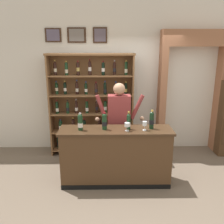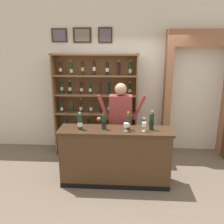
{
  "view_description": "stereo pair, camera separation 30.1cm",
  "coord_description": "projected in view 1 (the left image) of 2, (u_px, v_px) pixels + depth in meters",
  "views": [
    {
      "loc": [
        -0.23,
        -3.77,
        2.31
      ],
      "look_at": [
        -0.17,
        0.12,
        1.23
      ],
      "focal_mm": 38.96,
      "sensor_mm": 36.0,
      "label": 1
    },
    {
      "loc": [
        0.07,
        -3.77,
        2.31
      ],
      "look_at": [
        -0.17,
        0.12,
        1.23
      ],
      "focal_mm": 38.96,
      "sensor_mm": 36.0,
      "label": 2
    }
  ],
  "objects": [
    {
      "name": "tasting_bottle_rosso",
      "position": [
        104.0,
        121.0,
        3.96
      ],
      "size": [
        0.08,
        0.08,
        0.29
      ],
      "color": "#19381E",
      "rests_on": "tasting_counter"
    },
    {
      "name": "tasting_bottle_riserva",
      "position": [
        80.0,
        122.0,
        3.92
      ],
      "size": [
        0.08,
        0.08,
        0.29
      ],
      "color": "#19381E",
      "rests_on": "tasting_counter"
    },
    {
      "name": "ground_plane",
      "position": [
        122.0,
        182.0,
        4.26
      ],
      "size": [
        14.0,
        14.0,
        0.02
      ],
      "primitive_type": "cube",
      "color": "#6B5B4C"
    },
    {
      "name": "wine_glass_center",
      "position": [
        145.0,
        124.0,
        3.92
      ],
      "size": [
        0.07,
        0.07,
        0.15
      ],
      "color": "silver",
      "rests_on": "tasting_counter"
    },
    {
      "name": "tasting_bottle_vin_santo",
      "position": [
        152.0,
        120.0,
        3.99
      ],
      "size": [
        0.08,
        0.08,
        0.32
      ],
      "color": "black",
      "rests_on": "tasting_counter"
    },
    {
      "name": "tasting_bottle_chianti",
      "position": [
        129.0,
        121.0,
        3.97
      ],
      "size": [
        0.07,
        0.07,
        0.3
      ],
      "color": "#19381E",
      "rests_on": "tasting_counter"
    },
    {
      "name": "wine_shelf",
      "position": [
        92.0,
        104.0,
        5.13
      ],
      "size": [
        1.78,
        0.36,
        2.15
      ],
      "color": "brown",
      "rests_on": "ground"
    },
    {
      "name": "archway_doorway",
      "position": [
        190.0,
        83.0,
        5.3
      ],
      "size": [
        1.4,
        0.45,
        2.61
      ],
      "color": "#9E6647",
      "rests_on": "ground"
    },
    {
      "name": "tasting_counter",
      "position": [
        116.0,
        156.0,
        4.12
      ],
      "size": [
        1.87,
        0.5,
        0.97
      ],
      "color": "#4C331E",
      "rests_on": "ground"
    },
    {
      "name": "back_wall",
      "position": [
        119.0,
        74.0,
        5.35
      ],
      "size": [
        12.0,
        0.19,
        3.38
      ],
      "color": "silver",
      "rests_on": "ground"
    },
    {
      "name": "wine_glass_spare",
      "position": [
        127.0,
        125.0,
        3.89
      ],
      "size": [
        0.08,
        0.08,
        0.14
      ],
      "color": "silver",
      "rests_on": "tasting_counter"
    },
    {
      "name": "shopkeeper",
      "position": [
        119.0,
        117.0,
        4.44
      ],
      "size": [
        0.9,
        0.22,
        1.66
      ],
      "color": "#2D3347",
      "rests_on": "ground"
    }
  ]
}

